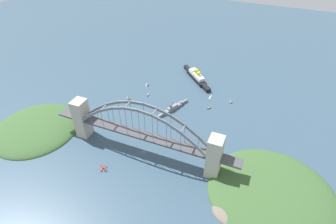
{
  "coord_description": "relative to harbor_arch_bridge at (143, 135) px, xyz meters",
  "views": [
    {
      "loc": [
        125.94,
        -220.36,
        261.08
      ],
      "look_at": [
        0.0,
        80.37,
        8.0
      ],
      "focal_mm": 29.73,
      "sensor_mm": 36.0,
      "label": 1
    }
  ],
  "objects": [
    {
      "name": "small_boat_2",
      "position": [
        51.63,
        122.07,
        -29.17
      ],
      "size": [
        4.99,
        6.19,
        2.15
      ],
      "color": "black",
      "rests_on": "ground"
    },
    {
      "name": "naval_cruiser",
      "position": [
        0.09,
        97.07,
        -26.83
      ],
      "size": [
        29.07,
        61.55,
        17.19
      ],
      "color": "gray",
      "rests_on": "ground"
    },
    {
      "name": "headland_west_shore",
      "position": [
        -162.36,
        -20.52,
        -29.94
      ],
      "size": [
        116.31,
        121.69,
        20.26
      ],
      "color": "#3D6033",
      "rests_on": "ground"
    },
    {
      "name": "small_boat_1",
      "position": [
        -76.68,
        96.21,
        -24.9
      ],
      "size": [
        6.91,
        9.21,
        10.83
      ],
      "color": "#2D6B3D",
      "rests_on": "ground"
    },
    {
      "name": "small_boat_3",
      "position": [
        -66.65,
        145.58,
        -25.72
      ],
      "size": [
        5.22,
        9.27,
        9.02
      ],
      "color": "silver",
      "rests_on": "ground"
    },
    {
      "name": "small_boat_4",
      "position": [
        45.21,
        152.27,
        -29.28
      ],
      "size": [
        2.69,
        11.59,
        1.83
      ],
      "color": "silver",
      "rests_on": "ground"
    },
    {
      "name": "ocean_liner",
      "position": [
        6.22,
        197.9,
        -24.23
      ],
      "size": [
        70.85,
        70.93,
        18.75
      ],
      "color": "black",
      "rests_on": "ground"
    },
    {
      "name": "seaplane_taxiing_near_bridge",
      "position": [
        -32.58,
        -44.68,
        -27.87
      ],
      "size": [
        8.31,
        9.37,
        5.04
      ],
      "color": "#B7B7B2",
      "rests_on": "ground"
    },
    {
      "name": "ground_plane",
      "position": [
        0.0,
        0.0,
        -29.94
      ],
      "size": [
        1400.0,
        1400.0,
        0.0
      ],
      "primitive_type": "plane",
      "color": "#385166"
    },
    {
      "name": "small_boat_5",
      "position": [
        -52.21,
        119.39,
        -29.21
      ],
      "size": [
        4.16,
        10.9,
        2.05
      ],
      "color": "#234C8C",
      "rests_on": "ground"
    },
    {
      "name": "small_boat_0",
      "position": [
        79.03,
        151.15,
        -26.02
      ],
      "size": [
        5.17,
        6.51,
        8.36
      ],
      "color": "#B2231E",
      "rests_on": "ground"
    },
    {
      "name": "headland_east_shore",
      "position": [
        157.46,
        -5.03,
        -29.94
      ],
      "size": [
        142.48,
        136.15,
        21.67
      ],
      "color": "#3D6033",
      "rests_on": "ground"
    },
    {
      "name": "harbor_arch_bridge",
      "position": [
        0.0,
        0.0,
        0.0
      ],
      "size": [
        244.85,
        18.66,
        74.09
      ],
      "color": "#BCB29E",
      "rests_on": "ground"
    }
  ]
}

